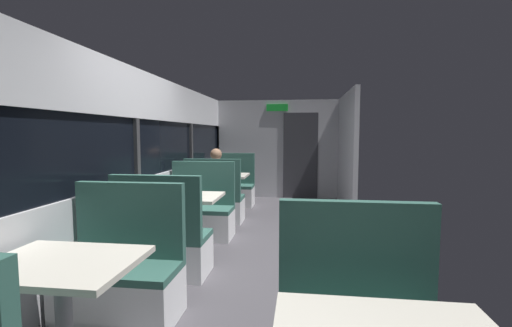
{
  "coord_description": "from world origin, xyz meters",
  "views": [
    {
      "loc": [
        0.55,
        -3.96,
        1.51
      ],
      "look_at": [
        -0.24,
        2.15,
        0.98
      ],
      "focal_mm": 24.19,
      "sensor_mm": 36.0,
      "label": 1
    }
  ],
  "objects_px": {
    "dining_table_mid_window": "(184,203)",
    "bench_mid_window_facing_entry": "(201,215)",
    "coffee_cup_primary": "(219,172)",
    "dining_table_near_window": "(62,276)",
    "bench_near_window_facing_entry": "(122,278)",
    "bench_mid_window_facing_end": "(163,245)",
    "bench_far_window_facing_end": "(215,203)",
    "bench_far_window_facing_entry": "(231,190)",
    "seated_passenger": "(216,190)",
    "dining_table_far_window": "(224,180)"
  },
  "relations": [
    {
      "from": "dining_table_mid_window",
      "to": "bench_mid_window_facing_entry",
      "type": "xyz_separation_m",
      "value": [
        0.0,
        0.7,
        -0.31
      ]
    },
    {
      "from": "dining_table_mid_window",
      "to": "coffee_cup_primary",
      "type": "relative_size",
      "value": 10.0
    },
    {
      "from": "dining_table_near_window",
      "to": "dining_table_mid_window",
      "type": "height_order",
      "value": "same"
    },
    {
      "from": "bench_mid_window_facing_entry",
      "to": "coffee_cup_primary",
      "type": "height_order",
      "value": "bench_mid_window_facing_entry"
    },
    {
      "from": "bench_mid_window_facing_entry",
      "to": "bench_near_window_facing_entry",
      "type": "bearing_deg",
      "value": -90.0
    },
    {
      "from": "dining_table_mid_window",
      "to": "bench_mid_window_facing_end",
      "type": "relative_size",
      "value": 0.82
    },
    {
      "from": "bench_mid_window_facing_entry",
      "to": "bench_far_window_facing_end",
      "type": "height_order",
      "value": "same"
    },
    {
      "from": "bench_near_window_facing_entry",
      "to": "bench_far_window_facing_entry",
      "type": "bearing_deg",
      "value": 90.0
    },
    {
      "from": "bench_far_window_facing_end",
      "to": "seated_passenger",
      "type": "bearing_deg",
      "value": 90.0
    },
    {
      "from": "dining_table_far_window",
      "to": "bench_far_window_facing_entry",
      "type": "relative_size",
      "value": 0.82
    },
    {
      "from": "dining_table_near_window",
      "to": "dining_table_mid_window",
      "type": "bearing_deg",
      "value": 90.0
    },
    {
      "from": "bench_near_window_facing_entry",
      "to": "dining_table_far_window",
      "type": "bearing_deg",
      "value": 90.0
    },
    {
      "from": "bench_mid_window_facing_end",
      "to": "dining_table_far_window",
      "type": "bearing_deg",
      "value": 90.0
    },
    {
      "from": "bench_mid_window_facing_end",
      "to": "bench_mid_window_facing_entry",
      "type": "height_order",
      "value": "same"
    },
    {
      "from": "coffee_cup_primary",
      "to": "dining_table_mid_window",
      "type": "bearing_deg",
      "value": -87.6
    },
    {
      "from": "bench_far_window_facing_end",
      "to": "seated_passenger",
      "type": "relative_size",
      "value": 0.87
    },
    {
      "from": "dining_table_near_window",
      "to": "bench_mid_window_facing_entry",
      "type": "distance_m",
      "value": 2.97
    },
    {
      "from": "bench_far_window_facing_entry",
      "to": "bench_mid_window_facing_end",
      "type": "bearing_deg",
      "value": -90.0
    },
    {
      "from": "bench_mid_window_facing_entry",
      "to": "bench_far_window_facing_end",
      "type": "xyz_separation_m",
      "value": [
        0.0,
        0.85,
        0.0
      ]
    },
    {
      "from": "dining_table_mid_window",
      "to": "bench_near_window_facing_entry",
      "type": "bearing_deg",
      "value": -90.0
    },
    {
      "from": "dining_table_near_window",
      "to": "bench_near_window_facing_entry",
      "type": "distance_m",
      "value": 0.77
    },
    {
      "from": "dining_table_far_window",
      "to": "bench_far_window_facing_entry",
      "type": "distance_m",
      "value": 0.77
    },
    {
      "from": "bench_far_window_facing_entry",
      "to": "coffee_cup_primary",
      "type": "height_order",
      "value": "bench_far_window_facing_entry"
    },
    {
      "from": "bench_mid_window_facing_end",
      "to": "bench_near_window_facing_entry",
      "type": "bearing_deg",
      "value": -90.0
    },
    {
      "from": "bench_near_window_facing_entry",
      "to": "dining_table_mid_window",
      "type": "bearing_deg",
      "value": 90.0
    },
    {
      "from": "bench_far_window_facing_end",
      "to": "dining_table_mid_window",
      "type": "bearing_deg",
      "value": -90.0
    },
    {
      "from": "bench_near_window_facing_entry",
      "to": "dining_table_far_window",
      "type": "xyz_separation_m",
      "value": [
        0.0,
        3.81,
        0.31
      ]
    },
    {
      "from": "dining_table_near_window",
      "to": "dining_table_far_window",
      "type": "bearing_deg",
      "value": 90.0
    },
    {
      "from": "bench_mid_window_facing_end",
      "to": "bench_far_window_facing_entry",
      "type": "bearing_deg",
      "value": 90.0
    },
    {
      "from": "bench_near_window_facing_entry",
      "to": "dining_table_mid_window",
      "type": "relative_size",
      "value": 1.22
    },
    {
      "from": "dining_table_near_window",
      "to": "bench_near_window_facing_entry",
      "type": "height_order",
      "value": "bench_near_window_facing_entry"
    },
    {
      "from": "bench_near_window_facing_entry",
      "to": "seated_passenger",
      "type": "distance_m",
      "value": 3.19
    },
    {
      "from": "dining_table_mid_window",
      "to": "dining_table_far_window",
      "type": "distance_m",
      "value": 2.25
    },
    {
      "from": "bench_mid_window_facing_end",
      "to": "bench_far_window_facing_entry",
      "type": "relative_size",
      "value": 1.0
    },
    {
      "from": "dining_table_mid_window",
      "to": "bench_far_window_facing_end",
      "type": "bearing_deg",
      "value": 90.0
    },
    {
      "from": "bench_near_window_facing_entry",
      "to": "bench_far_window_facing_entry",
      "type": "height_order",
      "value": "same"
    },
    {
      "from": "dining_table_near_window",
      "to": "bench_mid_window_facing_entry",
      "type": "bearing_deg",
      "value": 90.0
    },
    {
      "from": "bench_mid_window_facing_end",
      "to": "dining_table_far_window",
      "type": "xyz_separation_m",
      "value": [
        0.0,
        2.95,
        0.31
      ]
    },
    {
      "from": "bench_mid_window_facing_end",
      "to": "seated_passenger",
      "type": "bearing_deg",
      "value": 90.0
    },
    {
      "from": "bench_mid_window_facing_entry",
      "to": "bench_far_window_facing_entry",
      "type": "distance_m",
      "value": 2.25
    },
    {
      "from": "dining_table_mid_window",
      "to": "bench_far_window_facing_entry",
      "type": "bearing_deg",
      "value": 90.0
    },
    {
      "from": "dining_table_near_window",
      "to": "bench_far_window_facing_end",
      "type": "height_order",
      "value": "bench_far_window_facing_end"
    },
    {
      "from": "bench_mid_window_facing_end",
      "to": "bench_far_window_facing_end",
      "type": "bearing_deg",
      "value": 90.0
    },
    {
      "from": "dining_table_far_window",
      "to": "bench_far_window_facing_entry",
      "type": "xyz_separation_m",
      "value": [
        0.0,
        0.7,
        -0.31
      ]
    },
    {
      "from": "bench_far_window_facing_end",
      "to": "seated_passenger",
      "type": "xyz_separation_m",
      "value": [
        0.0,
        0.07,
        0.21
      ]
    },
    {
      "from": "dining_table_mid_window",
      "to": "bench_mid_window_facing_end",
      "type": "xyz_separation_m",
      "value": [
        0.0,
        -0.7,
        -0.31
      ]
    },
    {
      "from": "bench_near_window_facing_entry",
      "to": "bench_mid_window_facing_end",
      "type": "relative_size",
      "value": 1.0
    },
    {
      "from": "dining_table_near_window",
      "to": "coffee_cup_primary",
      "type": "height_order",
      "value": "coffee_cup_primary"
    },
    {
      "from": "dining_table_mid_window",
      "to": "bench_mid_window_facing_entry",
      "type": "relative_size",
      "value": 0.82
    },
    {
      "from": "bench_far_window_facing_entry",
      "to": "bench_far_window_facing_end",
      "type": "bearing_deg",
      "value": -90.0
    }
  ]
}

